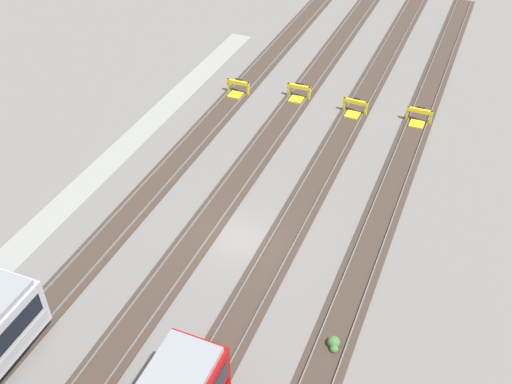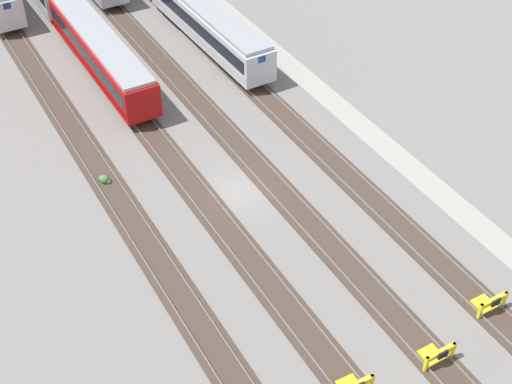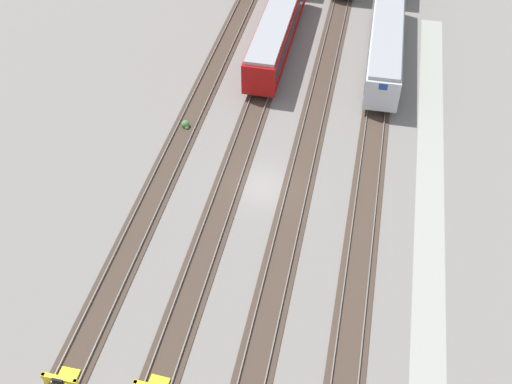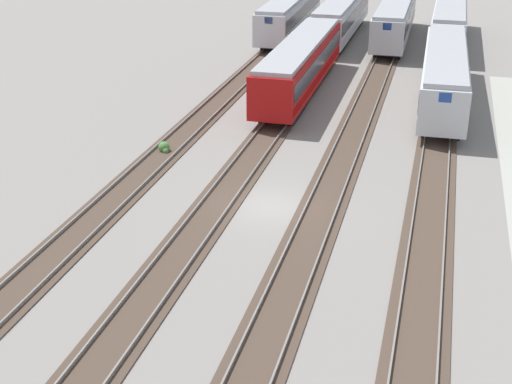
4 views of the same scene
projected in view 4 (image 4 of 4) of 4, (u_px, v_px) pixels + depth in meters
name	position (u px, v px, depth m)	size (l,w,h in m)	color
ground_plane	(269.00, 206.00, 33.67)	(400.00, 400.00, 0.00)	gray
rail_track_nearest	(429.00, 224.00, 31.92)	(90.00, 2.23, 0.21)	#47382D
rail_track_near_inner	(320.00, 211.00, 33.07)	(90.00, 2.24, 0.21)	#47382D
rail_track_middle	(220.00, 200.00, 34.23)	(90.00, 2.24, 0.21)	#47382D
rail_track_far_inner	(125.00, 189.00, 35.39)	(90.00, 2.23, 0.21)	#47382D
subway_car_front_row_leftmost	(341.00, 16.00, 66.69)	(18.02, 2.95, 3.70)	silver
subway_car_front_row_left_inner	(300.00, 65.00, 49.98)	(18.01, 2.88, 3.70)	#A80F0F
subway_car_front_row_centre	(290.00, 13.00, 67.86)	(18.04, 3.09, 3.70)	silver
subway_car_front_row_right_inner	(449.00, 21.00, 64.52)	(18.00, 2.87, 3.70)	silver
subway_car_front_row_rightmost	(395.00, 19.00, 65.48)	(18.02, 2.98, 3.70)	silver
subway_car_back_row_leftmost	(444.00, 74.00, 47.66)	(18.05, 3.16, 3.70)	silver
weed_clump	(164.00, 147.00, 40.14)	(0.92, 0.70, 0.64)	#4C7F3D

